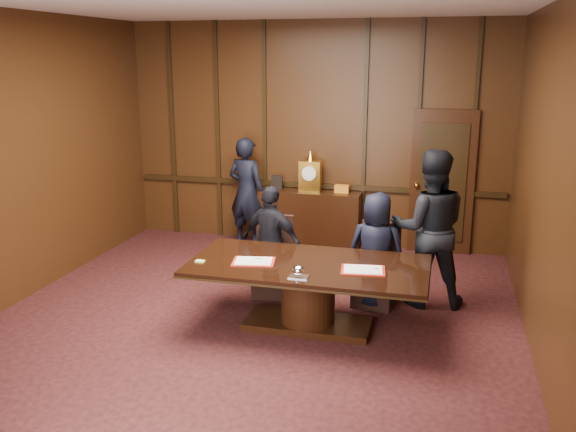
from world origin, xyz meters
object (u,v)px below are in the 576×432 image
object	(u,v)px
sideboard	(310,217)
signatory_left	(272,242)
signatory_right	(376,250)
witness_right	(429,229)
witness_left	(247,192)
conference_table	(308,285)

from	to	relation	value
sideboard	signatory_left	xyz separation A→B (m)	(-0.01, -2.17, 0.23)
sideboard	signatory_right	xyz separation A→B (m)	(1.29, -2.17, 0.22)
signatory_left	witness_right	bearing A→B (deg)	-156.39
witness_left	witness_right	world-z (taller)	witness_right
signatory_right	witness_right	distance (m)	0.69
sideboard	conference_table	xyz separation A→B (m)	(0.64, -2.97, 0.02)
sideboard	signatory_left	size ratio (longest dim) A/B	1.12
sideboard	conference_table	distance (m)	3.04
conference_table	signatory_left	world-z (taller)	signatory_left
signatory_left	witness_right	size ratio (longest dim) A/B	0.74
sideboard	conference_table	size ratio (longest dim) A/B	0.61
conference_table	signatory_left	distance (m)	1.05
sideboard	signatory_right	size ratio (longest dim) A/B	1.13
conference_table	signatory_left	xyz separation A→B (m)	(-0.65, 0.80, 0.20)
signatory_right	sideboard	bearing A→B (deg)	-54.19
witness_left	witness_right	xyz separation A→B (m)	(2.89, -1.77, 0.09)
sideboard	signatory_left	bearing A→B (deg)	-90.22
sideboard	conference_table	bearing A→B (deg)	-77.81
sideboard	witness_left	xyz separation A→B (m)	(-1.00, -0.16, 0.38)
signatory_left	conference_table	bearing A→B (deg)	145.35
signatory_left	signatory_right	xyz separation A→B (m)	(1.30, 0.00, -0.00)
signatory_left	witness_right	distance (m)	1.93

